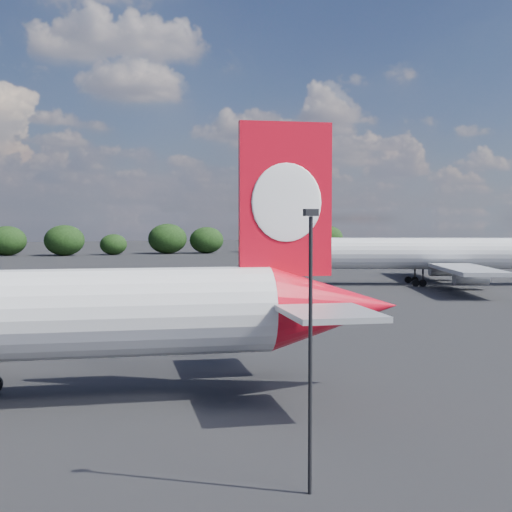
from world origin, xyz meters
name	(u,v)px	position (x,y,z in m)	size (l,w,h in m)	color
ground	(23,300)	(0.00, 60.00, 0.00)	(500.00, 500.00, 0.00)	black
china_southern_airliner	(421,254)	(62.10, 61.65, 4.99)	(48.67, 46.79, 16.39)	silver
apron_lamp_post	(310,336)	(9.15, -13.89, 6.26)	(0.55, 0.30, 11.22)	black
billboard_yellow	(55,242)	(12.00, 182.00, 3.87)	(5.00, 0.30, 5.50)	yellow
horizon_treeline	(49,242)	(10.02, 179.06, 4.12)	(200.10, 17.14, 9.33)	black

